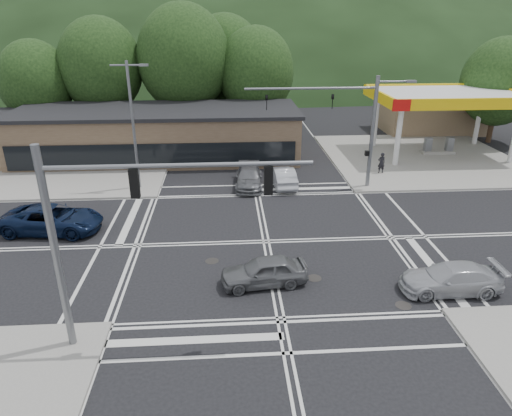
{
  "coord_description": "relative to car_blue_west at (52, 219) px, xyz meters",
  "views": [
    {
      "loc": [
        -2.1,
        -22.77,
        11.84
      ],
      "look_at": [
        -0.47,
        1.57,
        1.4
      ],
      "focal_mm": 32.0,
      "sensor_mm": 36.0,
      "label": 1
    }
  ],
  "objects": [
    {
      "name": "tree_ne",
      "position": [
        36.35,
        17.86,
        5.05
      ],
      "size": [
        7.2,
        7.2,
        9.99
      ],
      "color": "#382619",
      "rests_on": "ground"
    },
    {
      "name": "pedestrian",
      "position": [
        22.45,
        8.82,
        0.18
      ],
      "size": [
        0.65,
        0.47,
        1.65
      ],
      "primitive_type": "imported",
      "rotation": [
        0.0,
        0.0,
        3.27
      ],
      "color": "black",
      "rests_on": "sidewalk_ne"
    },
    {
      "name": "car_grey_center",
      "position": [
        11.87,
        -6.48,
        -0.1
      ],
      "size": [
        4.25,
        2.13,
        1.39
      ],
      "primitive_type": "imported",
      "rotation": [
        0.0,
        0.0,
        -1.45
      ],
      "color": "slate",
      "rests_on": "ground"
    },
    {
      "name": "tree_n_d",
      "position": [
        -7.65,
        20.86,
        5.05
      ],
      "size": [
        6.8,
        6.8,
        9.76
      ],
      "color": "#382619",
      "rests_on": "ground"
    },
    {
      "name": "car_blue_west",
      "position": [
        0.0,
        0.0,
        0.0
      ],
      "size": [
        5.97,
        3.27,
        1.59
      ],
      "primitive_type": "imported",
      "rotation": [
        0.0,
        0.0,
        1.45
      ],
      "color": "#0B1733",
      "rests_on": "ground"
    },
    {
      "name": "car_queue_b",
      "position": [
        13.35,
        15.73,
        0.01
      ],
      "size": [
        2.58,
        4.96,
        1.61
      ],
      "primitive_type": "imported",
      "rotation": [
        0.0,
        0.0,
        2.99
      ],
      "color": "#BBBBB7",
      "rests_on": "ground"
    },
    {
      "name": "streetlight_nw",
      "position": [
        3.91,
        6.86,
        4.26
      ],
      "size": [
        2.5,
        0.25,
        9.0
      ],
      "color": "slate",
      "rests_on": "ground"
    },
    {
      "name": "sidewalk_nw",
      "position": [
        -2.65,
        12.86,
        -0.72
      ],
      "size": [
        16.0,
        16.0,
        0.15
      ],
      "primitive_type": "cube",
      "color": "gray",
      "rests_on": "ground"
    },
    {
      "name": "convenience_store",
      "position": [
        32.35,
        22.86,
        1.11
      ],
      "size": [
        10.0,
        6.0,
        3.8
      ],
      "primitive_type": "cube",
      "color": "#846B4F",
      "rests_on": "ground"
    },
    {
      "name": "gas_station_canopy",
      "position": [
        29.34,
        13.85,
        4.25
      ],
      "size": [
        12.32,
        8.34,
        5.75
      ],
      "color": "silver",
      "rests_on": "ground"
    },
    {
      "name": "tree_n_e",
      "position": [
        10.35,
        25.86,
        6.35
      ],
      "size": [
        8.4,
        8.4,
        11.98
      ],
      "color": "#382619",
      "rests_on": "ground"
    },
    {
      "name": "commercial_row",
      "position": [
        4.35,
        14.86,
        1.21
      ],
      "size": [
        24.0,
        8.0,
        4.0
      ],
      "primitive_type": "cube",
      "color": "brown",
      "rests_on": "ground"
    },
    {
      "name": "tree_n_b",
      "position": [
        6.35,
        21.86,
        7.0
      ],
      "size": [
        9.0,
        9.0,
        12.98
      ],
      "color": "#382619",
      "rests_on": "ground"
    },
    {
      "name": "tree_n_c",
      "position": [
        13.35,
        21.86,
        5.7
      ],
      "size": [
        7.6,
        7.6,
        10.87
      ],
      "color": "#382619",
      "rests_on": "ground"
    },
    {
      "name": "signal_mast_ne",
      "position": [
        19.3,
        6.06,
        4.28
      ],
      "size": [
        11.65,
        0.3,
        8.0
      ],
      "color": "slate",
      "rests_on": "ground"
    },
    {
      "name": "signal_mast_sw",
      "position": [
        5.96,
        -10.34,
        4.33
      ],
      "size": [
        9.14,
        0.28,
        8.0
      ],
      "color": "slate",
      "rests_on": "ground"
    },
    {
      "name": "car_northbound",
      "position": [
        11.85,
        6.86,
        -0.11
      ],
      "size": [
        2.18,
        4.8,
        1.36
      ],
      "primitive_type": "imported",
      "rotation": [
        0.0,
        0.0,
        -0.06
      ],
      "color": "slate",
      "rests_on": "ground"
    },
    {
      "name": "car_queue_a",
      "position": [
        14.4,
        6.86,
        -0.08
      ],
      "size": [
        1.71,
        4.39,
        1.43
      ],
      "primitive_type": "imported",
      "rotation": [
        0.0,
        0.0,
        3.19
      ],
      "color": "silver",
      "rests_on": "ground"
    },
    {
      "name": "sidewalk_ne",
      "position": [
        27.35,
        12.86,
        -0.72
      ],
      "size": [
        16.0,
        16.0,
        0.15
      ],
      "primitive_type": "cube",
      "color": "gray",
      "rests_on": "ground"
    },
    {
      "name": "car_silver_east",
      "position": [
        20.35,
        -7.64,
        -0.13
      ],
      "size": [
        4.63,
        1.96,
        1.33
      ],
      "primitive_type": "imported",
      "rotation": [
        0.0,
        0.0,
        -1.59
      ],
      "color": "#ADAFB5",
      "rests_on": "ground"
    },
    {
      "name": "tree_n_a",
      "position": [
        -1.65,
        21.86,
        6.35
      ],
      "size": [
        8.0,
        8.0,
        11.75
      ],
      "color": "#382619",
      "rests_on": "ground"
    },
    {
      "name": "ground",
      "position": [
        12.35,
        -2.14,
        -0.79
      ],
      "size": [
        120.0,
        120.0,
        0.0
      ],
      "primitive_type": "plane",
      "color": "black",
      "rests_on": "ground"
    },
    {
      "name": "hill_north",
      "position": [
        12.35,
        87.86,
        -0.79
      ],
      "size": [
        252.0,
        126.0,
        140.0
      ],
      "primitive_type": "ellipsoid",
      "color": "black",
      "rests_on": "ground"
    }
  ]
}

